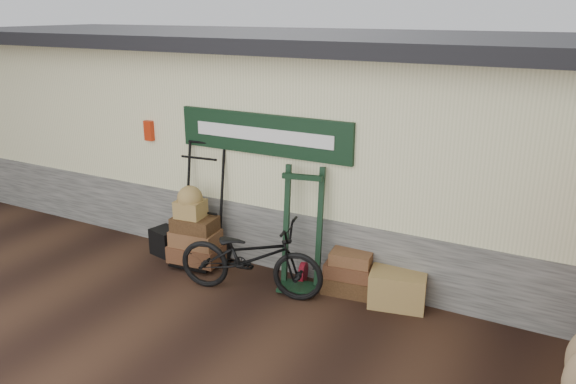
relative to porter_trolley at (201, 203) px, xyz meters
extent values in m
plane|color=black|center=(1.21, -0.73, -0.89)|extent=(80.00, 80.00, 0.00)
cube|color=#4C4C47|center=(1.21, 2.02, -0.44)|extent=(14.00, 3.54, 0.90)
cube|color=beige|center=(1.21, 2.02, 1.06)|extent=(14.00, 3.50, 2.10)
cube|color=black|center=(1.21, 1.87, 2.21)|extent=(14.40, 4.10, 0.20)
cube|color=black|center=(0.91, 0.24, 1.06)|extent=(2.60, 0.06, 0.55)
cube|color=white|center=(0.91, 0.20, 1.06)|extent=(2.10, 0.01, 0.18)
cube|color=#B6280D|center=(-1.09, 0.24, 0.91)|extent=(0.14, 0.10, 0.30)
cube|color=olive|center=(2.92, 0.09, -0.67)|extent=(0.76, 0.58, 0.45)
cube|color=black|center=(-0.64, -0.08, -0.69)|extent=(0.46, 0.41, 0.40)
imported|color=black|center=(1.14, -0.51, -0.33)|extent=(1.07, 2.04, 1.13)
camera|label=1|loc=(4.72, -6.06, 2.65)|focal=35.00mm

